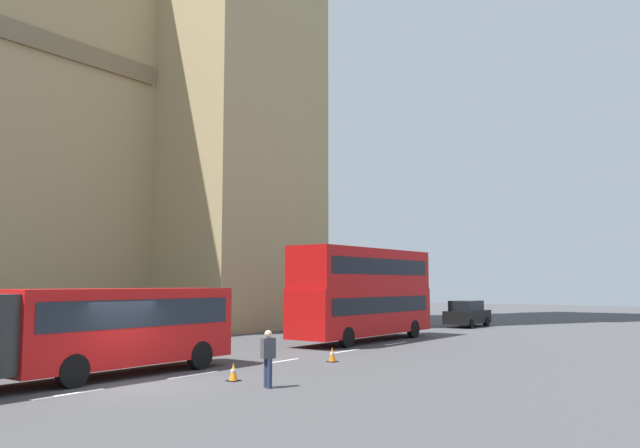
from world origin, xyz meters
name	(u,v)px	position (x,y,z in m)	size (l,w,h in m)	color
ground_plane	(136,384)	(0.00, 0.00, 0.00)	(160.00, 160.00, 0.00)	#424244
lane_centre_marking	(137,384)	(0.03, 0.00, 0.00)	(34.40, 0.16, 0.01)	silver
double_decker_bus	(364,290)	(16.28, 2.00, 2.71)	(10.57, 2.54, 4.90)	#B20F0F
sedan_lead	(467,314)	(30.03, 2.05, 0.91)	(4.40, 1.86, 1.85)	black
traffic_cone_west	(233,372)	(2.17, -2.03, 0.28)	(0.36, 0.36, 0.58)	black
traffic_cone_middle	(332,355)	(8.00, -1.74, 0.28)	(0.36, 0.36, 0.58)	black
pedestrian_near_cones	(268,357)	(1.83, -3.77, 0.91)	(0.46, 0.38, 1.69)	#262D4C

